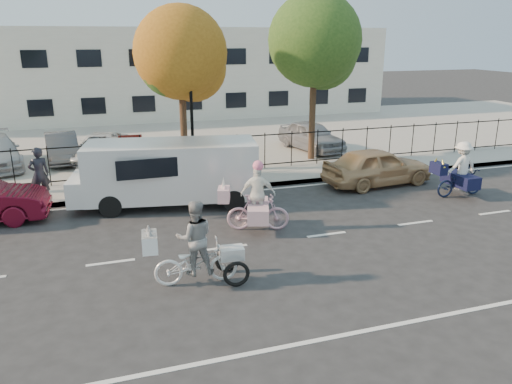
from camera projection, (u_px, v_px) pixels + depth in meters
name	position (u px, v px, depth m)	size (l,w,h in m)	color
ground	(226.00, 248.00, 13.47)	(120.00, 120.00, 0.00)	#333334
road_markings	(226.00, 248.00, 13.46)	(60.00, 9.52, 0.01)	silver
curb	(190.00, 192.00, 18.02)	(60.00, 0.10, 0.15)	#A8A399
sidewalk	(185.00, 184.00, 18.98)	(60.00, 2.20, 0.15)	#A8A399
parking_lot	(155.00, 140.00, 27.05)	(60.00, 15.60, 0.15)	#A8A399
iron_fence	(179.00, 157.00, 19.73)	(58.00, 0.06, 1.50)	black
building	(135.00, 72.00, 35.24)	(34.00, 10.00, 6.00)	silver
lamppost	(191.00, 101.00, 18.85)	(0.36, 0.36, 4.33)	black
street_sign	(131.00, 149.00, 18.66)	(0.85, 0.06, 1.80)	black
zebra_trike	(196.00, 252.00, 11.34)	(2.33, 0.96, 1.99)	white
unicorn_bike	(257.00, 205.00, 14.48)	(2.13, 1.54, 2.10)	#E1ABBE
bull_bike	(460.00, 175.00, 17.62)	(2.09, 1.43, 1.96)	#0F1834
white_van	(169.00, 171.00, 16.52)	(6.34, 2.96, 2.15)	white
gold_sedan	(377.00, 166.00, 18.97)	(1.71, 4.25, 1.45)	tan
pedestrian	(39.00, 174.00, 16.60)	(0.67, 0.44, 1.83)	black
lot_car_b	(101.00, 147.00, 22.16)	(1.93, 4.18, 1.16)	silver
lot_car_c	(62.00, 147.00, 21.96)	(1.31, 3.76, 1.24)	#4A4D52
lot_car_d	(311.00, 136.00, 24.17)	(1.63, 4.05, 1.38)	#98999F
tree_mid	(184.00, 57.00, 19.45)	(3.65, 3.64, 6.67)	#442D1D
tree_east	(317.00, 45.00, 21.23)	(3.98, 3.98, 7.29)	#442D1D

